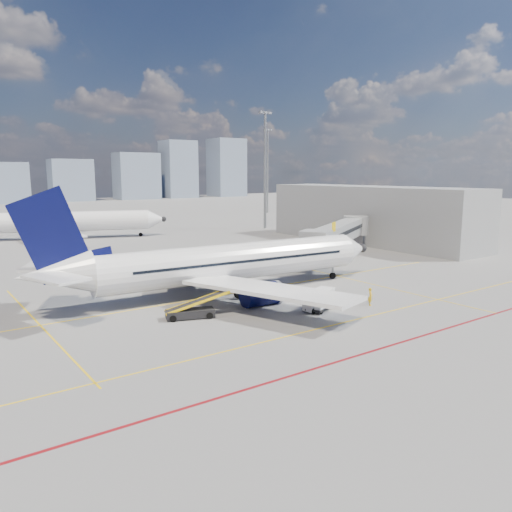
# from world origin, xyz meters

# --- Properties ---
(ground) EXTENTS (420.00, 420.00, 0.00)m
(ground) POSITION_xyz_m (0.00, 0.00, 0.00)
(ground) COLOR gray
(ground) RESTS_ON ground
(apron_markings) EXTENTS (90.00, 35.12, 0.01)m
(apron_markings) POSITION_xyz_m (-0.58, -3.91, 0.01)
(apron_markings) COLOR yellow
(apron_markings) RESTS_ON ground
(jet_bridge) EXTENTS (23.55, 15.78, 6.30)m
(jet_bridge) POSITION_xyz_m (23.51, 16.91, 3.74)
(jet_bridge) COLOR #93979B
(jet_bridge) RESTS_ON ground
(terminal_block) EXTENTS (10.00, 42.00, 10.00)m
(terminal_block) POSITION_xyz_m (39.95, 26.00, 5.00)
(terminal_block) COLOR #93979B
(terminal_block) RESTS_ON ground
(floodlight_mast_ne) EXTENTS (3.20, 0.61, 25.45)m
(floodlight_mast_ne) POSITION_xyz_m (38.00, 55.00, 13.59)
(floodlight_mast_ne) COLOR gray
(floodlight_mast_ne) RESTS_ON ground
(floodlight_mast_far) EXTENTS (3.20, 0.61, 25.45)m
(floodlight_mast_far) POSITION_xyz_m (65.00, 90.00, 13.59)
(floodlight_mast_far) COLOR gray
(floodlight_mast_far) RESTS_ON ground
(main_aircraft) EXTENTS (39.26, 34.17, 11.45)m
(main_aircraft) POSITION_xyz_m (-2.34, 8.26, 3.22)
(main_aircraft) COLOR white
(main_aircraft) RESTS_ON ground
(second_aircraft) EXTENTS (37.61, 31.92, 11.39)m
(second_aircraft) POSITION_xyz_m (-4.18, 62.97, 3.22)
(second_aircraft) COLOR white
(second_aircraft) RESTS_ON ground
(baggage_tug) EXTENTS (2.16, 1.51, 1.39)m
(baggage_tug) POSITION_xyz_m (1.07, -1.98, 0.67)
(baggage_tug) COLOR white
(baggage_tug) RESTS_ON ground
(cargo_dolly) EXTENTS (3.74, 2.72, 1.88)m
(cargo_dolly) POSITION_xyz_m (2.01, -1.97, 1.03)
(cargo_dolly) COLOR black
(cargo_dolly) RESTS_ON ground
(belt_loader) EXTENTS (5.95, 3.11, 2.41)m
(belt_loader) POSITION_xyz_m (-8.85, 2.57, 0.62)
(belt_loader) COLOR black
(belt_loader) RESTS_ON ground
(ramp_worker) EXTENTS (0.72, 0.73, 1.71)m
(ramp_worker) POSITION_xyz_m (6.86, -3.57, 0.85)
(ramp_worker) COLOR yellow
(ramp_worker) RESTS_ON ground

